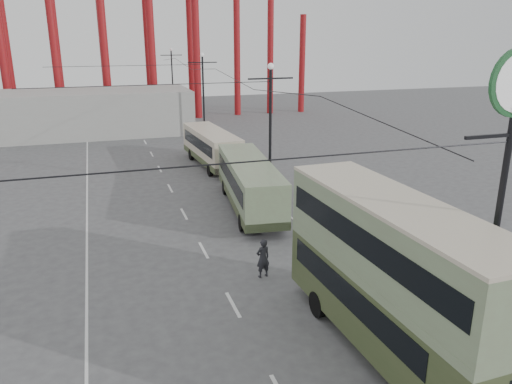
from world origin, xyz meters
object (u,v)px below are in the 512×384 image
object	(u,v)px
single_decker_cream	(211,146)
pedestrian	(263,258)
lamp_post_near	(508,149)
double_decker_bus	(392,271)
single_decker_green	(249,182)

from	to	relation	value
single_decker_cream	pedestrian	xyz separation A→B (m)	(-2.52, -21.64, -0.80)
single_decker_cream	pedestrian	world-z (taller)	single_decker_cream
lamp_post_near	double_decker_bus	world-z (taller)	lamp_post_near
double_decker_bus	single_decker_green	size ratio (longest dim) A/B	0.93
single_decker_green	pedestrian	bearing A→B (deg)	-96.85
double_decker_bus	pedestrian	world-z (taller)	double_decker_bus
lamp_post_near	pedestrian	xyz separation A→B (m)	(-4.54, 9.09, -6.89)
double_decker_bus	single_decker_green	distance (m)	16.69
single_decker_green	single_decker_cream	distance (m)	12.02
lamp_post_near	single_decker_green	size ratio (longest dim) A/B	0.92
lamp_post_near	single_decker_cream	size ratio (longest dim) A/B	1.05
single_decker_green	single_decker_cream	size ratio (longest dim) A/B	1.14
lamp_post_near	pedestrian	world-z (taller)	lamp_post_near
lamp_post_near	pedestrian	bearing A→B (deg)	116.52
lamp_post_near	double_decker_bus	distance (m)	5.51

